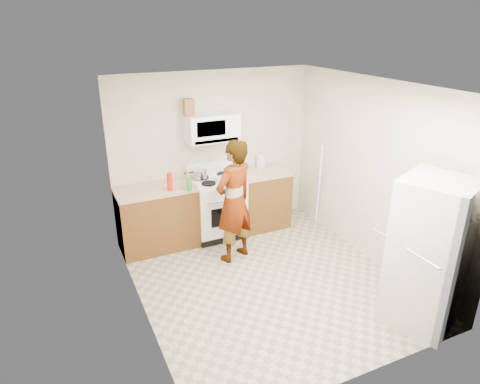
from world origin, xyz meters
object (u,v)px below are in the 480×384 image
kettle (261,161)px  person (234,202)px  saucepan (200,174)px  microwave (212,127)px  fridge (428,254)px  gas_range (217,206)px

kettle → person: bearing=-115.8°
saucepan → person: bearing=-78.7°
microwave → kettle: bearing=6.6°
kettle → saucepan: (-1.10, -0.12, -0.01)m
person → fridge: size_ratio=1.02×
kettle → saucepan: bearing=-156.7°
saucepan → gas_range: bearing=-26.5°
microwave → saucepan: bearing=-176.0°
gas_range → saucepan: 0.58m
gas_range → microwave: (0.00, 0.13, 1.21)m
gas_range → person: (-0.05, -0.77, 0.38)m
person → saucepan: bearing=-100.1°
kettle → saucepan: size_ratio=0.81×
kettle → gas_range: bearing=-148.2°
kettle → saucepan: 1.11m
person → kettle: bearing=-154.3°
gas_range → fridge: (1.28, -2.89, 0.36)m
microwave → fridge: 3.38m
gas_range → person: 0.86m
microwave → saucepan: 0.72m
gas_range → fridge: fridge is taller
gas_range → person: person is taller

